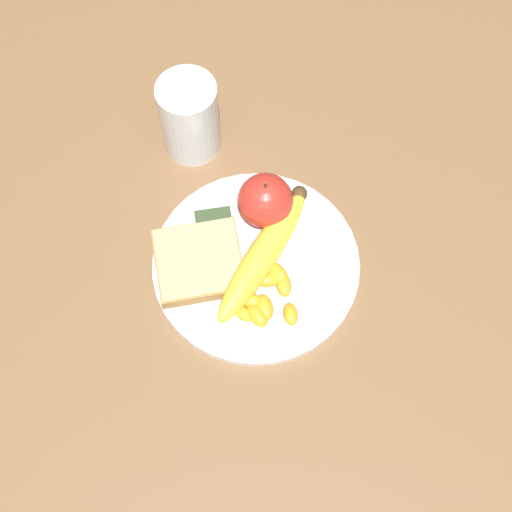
% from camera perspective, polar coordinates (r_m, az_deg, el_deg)
% --- Properties ---
extents(ground_plane, '(3.00, 3.00, 0.00)m').
position_cam_1_polar(ground_plane, '(0.88, 0.00, -0.86)').
color(ground_plane, brown).
extents(plate, '(0.25, 0.25, 0.01)m').
position_cam_1_polar(plate, '(0.87, 0.00, -0.65)').
color(plate, silver).
rests_on(plate, ground_plane).
extents(juice_glass, '(0.08, 0.08, 0.11)m').
position_cam_1_polar(juice_glass, '(0.93, -5.31, 10.85)').
color(juice_glass, silver).
rests_on(juice_glass, ground_plane).
extents(apple, '(0.07, 0.07, 0.08)m').
position_cam_1_polar(apple, '(0.87, 0.74, 4.43)').
color(apple, red).
rests_on(apple, plate).
extents(banana, '(0.16, 0.17, 0.04)m').
position_cam_1_polar(banana, '(0.86, 0.56, 0.47)').
color(banana, yellow).
rests_on(banana, plate).
extents(bread_slice, '(0.10, 0.10, 0.02)m').
position_cam_1_polar(bread_slice, '(0.86, -4.59, -0.49)').
color(bread_slice, olive).
rests_on(bread_slice, plate).
extents(fork, '(0.16, 0.13, 0.00)m').
position_cam_1_polar(fork, '(0.87, 0.77, 0.56)').
color(fork, silver).
rests_on(fork, plate).
extents(jam_packet, '(0.04, 0.04, 0.02)m').
position_cam_1_polar(jam_packet, '(0.88, -3.35, 2.47)').
color(jam_packet, white).
rests_on(jam_packet, plate).
extents(orange_segment_0, '(0.03, 0.04, 0.02)m').
position_cam_1_polar(orange_segment_0, '(0.85, -1.50, -1.93)').
color(orange_segment_0, orange).
rests_on(orange_segment_0, plate).
extents(orange_segment_1, '(0.02, 0.03, 0.02)m').
position_cam_1_polar(orange_segment_1, '(0.85, 2.24, -2.32)').
color(orange_segment_1, orange).
rests_on(orange_segment_1, plate).
extents(orange_segment_2, '(0.04, 0.03, 0.02)m').
position_cam_1_polar(orange_segment_2, '(0.85, -0.16, -2.00)').
color(orange_segment_2, orange).
rests_on(orange_segment_2, plate).
extents(orange_segment_3, '(0.03, 0.03, 0.01)m').
position_cam_1_polar(orange_segment_3, '(0.84, -1.08, -4.60)').
color(orange_segment_3, orange).
rests_on(orange_segment_3, plate).
extents(orange_segment_4, '(0.03, 0.04, 0.02)m').
position_cam_1_polar(orange_segment_4, '(0.83, 0.10, -4.78)').
color(orange_segment_4, orange).
rests_on(orange_segment_4, plate).
extents(orange_segment_5, '(0.03, 0.02, 0.02)m').
position_cam_1_polar(orange_segment_5, '(0.85, 0.85, -1.93)').
color(orange_segment_5, orange).
rests_on(orange_segment_5, plate).
extents(orange_segment_6, '(0.03, 0.04, 0.02)m').
position_cam_1_polar(orange_segment_6, '(0.85, 1.75, -1.43)').
color(orange_segment_6, orange).
rests_on(orange_segment_6, plate).
extents(orange_segment_7, '(0.04, 0.03, 0.02)m').
position_cam_1_polar(orange_segment_7, '(0.84, -0.41, -3.59)').
color(orange_segment_7, orange).
rests_on(orange_segment_7, plate).
extents(orange_segment_8, '(0.02, 0.03, 0.02)m').
position_cam_1_polar(orange_segment_8, '(0.84, 0.66, -4.13)').
color(orange_segment_8, orange).
rests_on(orange_segment_8, plate).
extents(orange_segment_9, '(0.02, 0.03, 0.02)m').
position_cam_1_polar(orange_segment_9, '(0.84, 2.79, -4.69)').
color(orange_segment_9, orange).
rests_on(orange_segment_9, plate).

